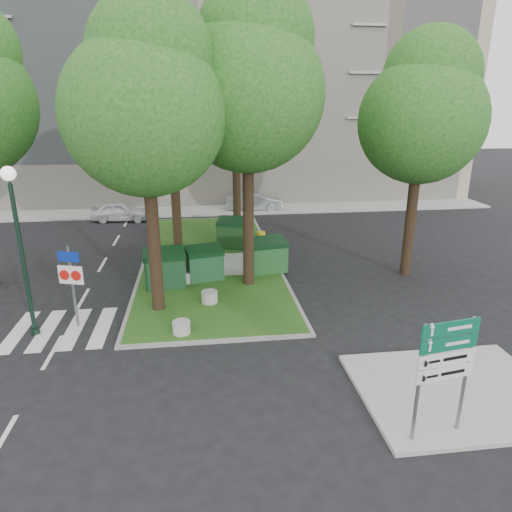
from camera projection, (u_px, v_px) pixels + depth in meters
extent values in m
plane|color=black|center=(202.00, 343.00, 14.37)|extent=(120.00, 120.00, 0.00)
cube|color=#294D16|center=(210.00, 259.00, 21.93)|extent=(6.00, 16.00, 0.12)
cube|color=gray|center=(210.00, 259.00, 21.94)|extent=(6.30, 16.30, 0.10)
cube|color=#999993|center=(455.00, 391.00, 11.84)|extent=(5.00, 4.00, 0.12)
cube|color=#999993|center=(198.00, 211.00, 31.75)|extent=(42.00, 3.00, 0.12)
cube|color=silver|center=(89.00, 327.00, 15.32)|extent=(5.00, 3.00, 0.01)
cube|color=tan|center=(193.00, 92.00, 36.29)|extent=(41.00, 12.00, 16.00)
cylinder|color=black|center=(153.00, 229.00, 15.56)|extent=(0.44, 0.44, 6.16)
sphere|color=#155016|center=(145.00, 115.00, 14.37)|extent=(5.20, 5.20, 5.20)
sphere|color=#155016|center=(151.00, 55.00, 14.04)|extent=(3.90, 3.90, 3.90)
cylinder|color=black|center=(248.00, 206.00, 17.78)|extent=(0.44, 0.44, 6.72)
sphere|color=#155016|center=(248.00, 95.00, 16.48)|extent=(5.60, 5.60, 5.60)
sphere|color=#155016|center=(255.00, 38.00, 16.10)|extent=(4.20, 4.20, 4.20)
cylinder|color=black|center=(176.00, 196.00, 21.78)|extent=(0.44, 0.44, 5.88)
sphere|color=#155016|center=(171.00, 119.00, 20.65)|extent=(4.80, 4.80, 4.80)
sphere|color=#155016|center=(176.00, 79.00, 20.34)|extent=(3.60, 3.60, 3.60)
cylinder|color=black|center=(237.00, 174.00, 24.81)|extent=(0.44, 0.44, 7.00)
sphere|color=#155016|center=(235.00, 91.00, 23.46)|extent=(5.80, 5.80, 5.80)
sphere|color=#155016|center=(240.00, 50.00, 23.05)|extent=(4.35, 4.35, 4.35)
cylinder|color=black|center=(412.00, 209.00, 19.23)|extent=(0.44, 0.44, 5.88)
sphere|color=#155016|center=(421.00, 121.00, 18.09)|extent=(5.00, 5.00, 5.00)
sphere|color=#155016|center=(431.00, 76.00, 17.78)|extent=(3.75, 3.75, 3.75)
cube|color=black|center=(165.00, 271.00, 18.40)|extent=(1.69, 1.23, 1.25)
cube|color=black|center=(164.00, 254.00, 18.17)|extent=(1.75, 1.31, 0.36)
cube|color=#134120|center=(204.00, 266.00, 19.15)|extent=(1.64, 1.29, 1.14)
cube|color=black|center=(204.00, 251.00, 18.94)|extent=(1.71, 1.37, 0.33)
cube|color=black|center=(234.00, 235.00, 23.39)|extent=(1.81, 1.44, 1.25)
cube|color=black|center=(234.00, 221.00, 23.16)|extent=(1.88, 1.52, 0.36)
cube|color=#16481B|center=(268.00, 258.00, 20.03)|extent=(1.70, 1.29, 1.21)
cube|color=black|center=(268.00, 242.00, 19.81)|extent=(1.76, 1.37, 0.35)
cylinder|color=#AAA9A4|center=(181.00, 327.00, 14.66)|extent=(0.57, 0.57, 0.41)
cylinder|color=#969792|center=(210.00, 297.00, 16.94)|extent=(0.60, 0.60, 0.43)
cylinder|color=#AEAFAA|center=(189.00, 276.00, 18.91)|extent=(0.63, 0.63, 0.45)
cylinder|color=gold|center=(261.00, 239.00, 23.51)|extent=(0.45, 0.45, 0.79)
cylinder|color=black|center=(23.00, 263.00, 14.15)|extent=(0.14, 0.14, 4.92)
cylinder|color=black|center=(35.00, 331.00, 14.90)|extent=(0.30, 0.30, 0.20)
sphere|color=white|center=(8.00, 173.00, 13.27)|extent=(0.43, 0.43, 0.43)
cylinder|color=slate|center=(73.00, 287.00, 14.98)|extent=(0.11, 0.11, 2.83)
cube|color=navy|center=(69.00, 256.00, 14.64)|extent=(0.72, 0.25, 0.34)
cube|color=white|center=(71.00, 275.00, 14.83)|extent=(0.83, 0.29, 0.62)
cylinder|color=red|center=(65.00, 275.00, 14.81)|extent=(0.34, 0.13, 0.34)
cylinder|color=red|center=(78.00, 274.00, 14.86)|extent=(0.34, 0.13, 0.34)
cylinder|color=slate|center=(419.00, 384.00, 9.65)|extent=(0.10, 0.10, 2.80)
cylinder|color=slate|center=(465.00, 375.00, 9.96)|extent=(0.10, 0.10, 2.80)
cube|color=#0B593E|center=(450.00, 328.00, 9.41)|extent=(1.39, 0.27, 0.32)
cube|color=#0B593E|center=(448.00, 343.00, 9.52)|extent=(1.39, 0.27, 0.32)
cube|color=white|center=(446.00, 358.00, 9.64)|extent=(1.39, 0.27, 0.32)
cube|color=white|center=(444.00, 372.00, 9.75)|extent=(1.39, 0.27, 0.32)
imported|color=silver|center=(121.00, 211.00, 29.14)|extent=(3.77, 1.78, 1.25)
imported|color=#92969A|center=(254.00, 201.00, 31.95)|extent=(3.99, 1.49, 1.30)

